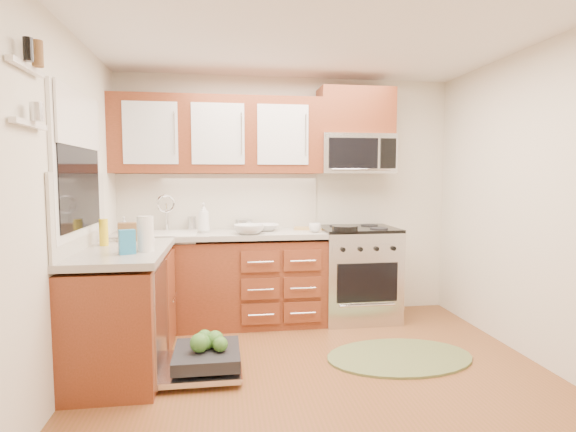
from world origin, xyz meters
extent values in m
plane|color=brown|center=(0.00, 0.00, 0.00)|extent=(3.50, 3.50, 0.00)
plane|color=white|center=(0.00, 0.00, 2.50)|extent=(3.50, 3.50, 0.00)
cube|color=silver|center=(0.00, 1.75, 1.25)|extent=(3.50, 0.04, 2.50)
cube|color=silver|center=(0.00, -1.75, 1.25)|extent=(3.50, 0.04, 2.50)
cube|color=silver|center=(-1.75, 0.00, 1.25)|extent=(0.04, 3.50, 2.50)
cube|color=silver|center=(1.75, 0.00, 1.25)|extent=(0.04, 3.50, 2.50)
cube|color=#5C2B14|center=(-0.73, 1.45, 0.42)|extent=(2.05, 0.60, 0.85)
cube|color=#5C2B14|center=(-1.45, 0.52, 0.42)|extent=(0.60, 1.25, 0.85)
cube|color=#AEA79F|center=(-0.72, 1.44, 0.90)|extent=(2.07, 0.64, 0.05)
cube|color=#AEA79F|center=(-1.44, 0.53, 0.90)|extent=(0.64, 1.27, 0.05)
cube|color=beige|center=(-0.73, 1.74, 1.21)|extent=(2.05, 0.02, 0.57)
cube|color=beige|center=(-1.74, 0.52, 1.21)|extent=(0.02, 1.25, 0.57)
cube|color=#5C2B14|center=(0.68, 1.57, 2.13)|extent=(0.76, 0.35, 0.47)
cube|color=white|center=(-1.71, 0.50, 1.88)|extent=(0.02, 0.96, 0.40)
cube|color=white|center=(-1.72, -0.35, 2.05)|extent=(0.04, 0.40, 0.03)
cube|color=white|center=(-1.72, -0.35, 1.75)|extent=(0.04, 0.40, 0.03)
cylinder|color=black|center=(0.47, 1.18, 0.97)|extent=(0.25, 0.25, 0.05)
cylinder|color=silver|center=(-0.48, 1.60, 0.98)|extent=(0.22, 0.22, 0.11)
cube|color=tan|center=(0.18, 1.55, 0.94)|extent=(0.31, 0.23, 0.02)
cylinder|color=silver|center=(-1.00, 1.65, 1.00)|extent=(0.09, 0.09, 0.14)
cylinder|color=white|center=(-1.25, 0.37, 1.05)|extent=(0.14, 0.14, 0.26)
cylinder|color=yellow|center=(-1.62, 0.69, 1.03)|extent=(0.08, 0.08, 0.21)
cylinder|color=#B02C0E|center=(-1.25, 0.34, 1.03)|extent=(0.06, 0.06, 0.22)
cube|color=brown|center=(-1.49, 0.93, 1.00)|extent=(0.17, 0.13, 0.15)
cube|color=#2884BB|center=(-1.36, 0.26, 1.01)|extent=(0.12, 0.10, 0.17)
imported|color=#999999|center=(-0.27, 1.48, 0.96)|extent=(0.29, 0.29, 0.07)
imported|color=#999999|center=(-0.45, 1.25, 0.97)|extent=(0.32, 0.32, 0.09)
imported|color=#999999|center=(0.20, 1.29, 0.97)|extent=(0.14, 0.14, 0.09)
imported|color=#999999|center=(-0.87, 1.42, 1.07)|extent=(0.13, 0.13, 0.29)
imported|color=#999999|center=(-1.54, 1.05, 1.02)|extent=(0.11, 0.11, 0.20)
imported|color=#999999|center=(-1.27, 0.57, 1.00)|extent=(0.15, 0.15, 0.16)
camera|label=1|loc=(-0.69, -2.98, 1.47)|focal=28.00mm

